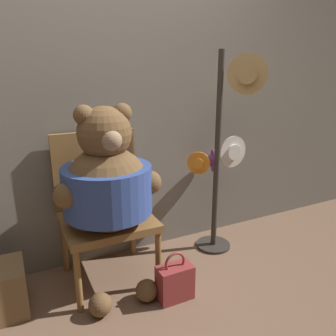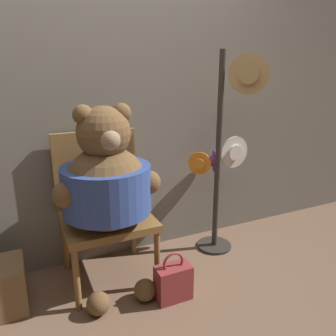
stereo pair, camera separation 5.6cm
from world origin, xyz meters
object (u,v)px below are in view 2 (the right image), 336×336
(teddy_bear, at_px, (107,184))
(handbag_on_ground, at_px, (173,282))
(hat_display_rack, at_px, (224,154))
(chair, at_px, (103,203))

(teddy_bear, xyz_separation_m, handbag_on_ground, (0.32, -0.30, -0.61))
(teddy_bear, relative_size, hat_display_rack, 0.79)
(chair, bearing_deg, handbag_on_ground, -57.47)
(teddy_bear, bearing_deg, hat_display_rack, 7.77)
(chair, height_order, teddy_bear, teddy_bear)
(teddy_bear, height_order, hat_display_rack, hat_display_rack)
(teddy_bear, height_order, handbag_on_ground, teddy_bear)
(handbag_on_ground, bearing_deg, chair, 122.53)
(chair, bearing_deg, hat_display_rack, -3.25)
(teddy_bear, bearing_deg, chair, 86.90)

